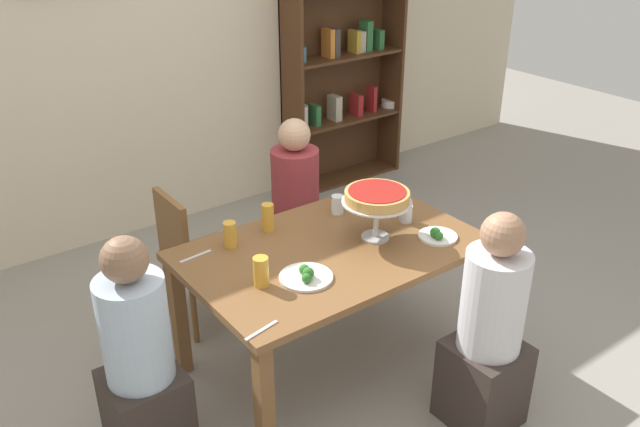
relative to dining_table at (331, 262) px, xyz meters
name	(u,v)px	position (x,y,z in m)	size (l,w,h in m)	color
ground_plane	(331,361)	(0.00, 0.00, -0.65)	(12.00, 12.00, 0.00)	gray
rear_partition	(143,42)	(0.00, 2.20, 0.75)	(8.00, 0.12, 2.80)	beige
dining_table	(331,262)	(0.00, 0.00, 0.00)	(1.50, 0.96, 0.74)	brown
bookshelf	(341,55)	(1.65, 2.02, 0.46)	(1.17, 0.30, 2.21)	#4C2D19
diner_far_right	(296,217)	(0.32, 0.79, -0.16)	(0.34, 0.34, 1.15)	#382D28
diner_head_west	(141,368)	(-1.08, -0.02, -0.16)	(0.34, 0.34, 1.15)	#382D28
diner_near_right	(488,338)	(0.33, -0.79, -0.16)	(0.34, 0.34, 1.15)	#382D28
chair_far_left	(193,253)	(-0.42, 0.78, -0.16)	(0.40, 0.40, 0.87)	brown
deep_dish_pizza_stand	(377,199)	(0.24, -0.06, 0.32)	(0.36, 0.36, 0.27)	silver
salad_plate_near_diner	(437,236)	(0.50, -0.26, 0.11)	(0.21, 0.21, 0.07)	white
salad_plate_far_diner	(306,276)	(-0.29, -0.18, 0.11)	(0.26, 0.26, 0.07)	white
beer_glass_amber_tall	(268,217)	(-0.16, 0.35, 0.17)	(0.07, 0.07, 0.15)	gold
beer_glass_amber_short	(261,272)	(-0.48, -0.10, 0.16)	(0.07, 0.07, 0.15)	gold
beer_glass_amber_spare	(230,234)	(-0.41, 0.31, 0.16)	(0.07, 0.07, 0.14)	gold
water_glass_clear_near	(406,213)	(0.50, -0.02, 0.14)	(0.07, 0.07, 0.10)	white
water_glass_clear_far	(337,205)	(0.26, 0.29, 0.14)	(0.07, 0.07, 0.11)	white
cutlery_fork_near	(196,256)	(-0.61, 0.32, 0.09)	(0.18, 0.02, 0.01)	silver
cutlery_knife_near	(359,195)	(0.51, 0.40, 0.09)	(0.18, 0.02, 0.01)	silver
cutlery_fork_far	(261,330)	(-0.67, -0.39, 0.09)	(0.18, 0.02, 0.01)	silver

